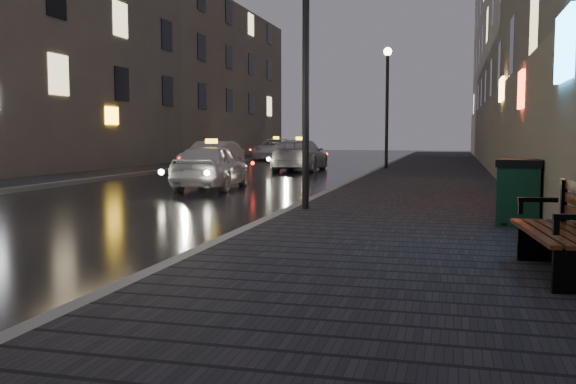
% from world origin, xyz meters
% --- Properties ---
extents(ground, '(120.00, 120.00, 0.00)m').
position_xyz_m(ground, '(0.00, 0.00, 0.00)').
color(ground, black).
rests_on(ground, ground).
extents(sidewalk, '(4.60, 58.00, 0.15)m').
position_xyz_m(sidewalk, '(3.90, 21.00, 0.07)').
color(sidewalk, black).
rests_on(sidewalk, ground).
extents(curb, '(0.20, 58.00, 0.15)m').
position_xyz_m(curb, '(1.50, 21.00, 0.07)').
color(curb, slate).
rests_on(curb, ground).
extents(sidewalk_far, '(2.40, 58.00, 0.15)m').
position_xyz_m(sidewalk_far, '(-8.70, 21.00, 0.07)').
color(sidewalk_far, black).
rests_on(sidewalk_far, ground).
extents(curb_far, '(0.20, 58.00, 0.15)m').
position_xyz_m(curb_far, '(-7.40, 21.00, 0.07)').
color(curb_far, slate).
rests_on(curb_far, ground).
extents(building_near, '(1.80, 50.00, 13.00)m').
position_xyz_m(building_near, '(7.10, 25.00, 6.50)').
color(building_near, '#605B54').
rests_on(building_near, ground).
extents(building_far_b, '(6.00, 16.00, 14.00)m').
position_xyz_m(building_far_b, '(-13.50, 20.00, 7.00)').
color(building_far_b, '#6B6051').
rests_on(building_far_b, ground).
extents(building_far_c, '(6.00, 22.00, 11.00)m').
position_xyz_m(building_far_c, '(-13.50, 39.00, 5.50)').
color(building_far_c, '#6B6051').
rests_on(building_far_c, ground).
extents(lamp_near, '(0.36, 0.36, 5.28)m').
position_xyz_m(lamp_near, '(1.85, 6.00, 3.49)').
color(lamp_near, black).
rests_on(lamp_near, sidewalk).
extents(lamp_far, '(0.36, 0.36, 5.28)m').
position_xyz_m(lamp_far, '(1.85, 22.00, 3.49)').
color(lamp_far, black).
rests_on(lamp_far, sidewalk).
extents(bench, '(0.86, 2.00, 0.99)m').
position_xyz_m(bench, '(5.93, 0.70, 0.65)').
color(bench, black).
rests_on(bench, sidewalk).
extents(trash_bin, '(0.82, 0.82, 1.10)m').
position_xyz_m(trash_bin, '(5.80, 4.60, 0.71)').
color(trash_bin, black).
rests_on(trash_bin, sidewalk).
extents(taxi_near, '(1.98, 4.17, 1.38)m').
position_xyz_m(taxi_near, '(-2.37, 11.65, 0.69)').
color(taxi_near, silver).
rests_on(taxi_near, ground).
extents(car_left_mid, '(1.62, 4.18, 1.36)m').
position_xyz_m(car_left_mid, '(-5.25, 19.09, 0.68)').
color(car_left_mid, '#9EA0A6').
rests_on(car_left_mid, ground).
extents(taxi_mid, '(2.12, 4.88, 1.40)m').
position_xyz_m(taxi_mid, '(-2.00, 21.65, 0.70)').
color(taxi_mid, silver).
rests_on(taxi_mid, ground).
extents(taxi_far, '(2.45, 5.00, 1.37)m').
position_xyz_m(taxi_far, '(-6.40, 33.45, 0.68)').
color(taxi_far, silver).
rests_on(taxi_far, ground).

